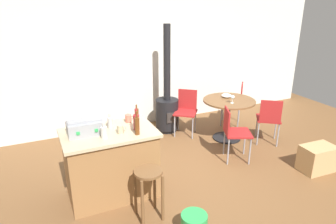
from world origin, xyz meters
The scene contains 22 objects.
ground_plane centered at (0.00, 0.00, 0.00)m, with size 8.80×8.80×0.00m, color brown.
back_wall centered at (0.00, 2.28, 1.35)m, with size 8.00×0.10×2.70m, color beige.
kitchen_island centered at (-1.36, 0.05, 0.46)m, with size 1.17×0.73×0.91m.
wooden_stool centered at (-1.08, -0.59, 0.47)m, with size 0.33×0.33×0.63m.
dining_table centered at (1.04, 0.87, 0.58)m, with size 0.94×0.94×0.76m.
folding_chair_near centered at (0.65, 0.17, 0.51)m, with size 0.53×0.53×0.87m.
folding_chair_far centered at (1.57, 0.40, 0.50)m, with size 0.56×0.56×0.85m.
folding_chair_left centered at (1.56, 1.39, 0.53)m, with size 0.56×0.56×0.88m.
folding_chair_right centered at (0.46, 1.42, 0.50)m, with size 0.56×0.56×0.85m.
wood_stove centered at (0.17, 1.66, 0.50)m, with size 0.44×0.45×2.05m.
toolbox centered at (-1.63, 0.09, 1.00)m, with size 0.43×0.26×0.19m.
bottle_0 centered at (-1.06, -0.17, 1.03)m, with size 0.06×0.06×0.30m.
bottle_1 centered at (-1.02, -0.03, 1.02)m, with size 0.08×0.08×0.28m.
bottle_2 centered at (-1.45, -0.11, 0.99)m, with size 0.08×0.08×0.20m.
bottle_3 centered at (-1.31, 0.16, 0.99)m, with size 0.06×0.06×0.20m.
bottle_4 centered at (-0.90, 0.30, 0.99)m, with size 0.06×0.06×0.21m.
cup_0 centered at (-1.23, -0.05, 0.96)m, with size 0.12×0.08×0.11m.
cup_1 centered at (-1.04, 0.26, 0.96)m, with size 0.12×0.08×0.11m.
wine_glass centered at (0.98, 0.70, 0.87)m, with size 0.07×0.07×0.14m.
serving_bowl centered at (1.08, 1.02, 0.79)m, with size 0.18×0.18×0.07m, color white.
cardboard_box centered at (1.62, -0.65, 0.20)m, with size 0.51×0.33×0.40m, color tan.
plastic_bucket centered at (-0.74, -1.06, 0.12)m, with size 0.30×0.30×0.25m, color green.
Camera 1 is at (-2.14, -3.45, 2.48)m, focal length 32.87 mm.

